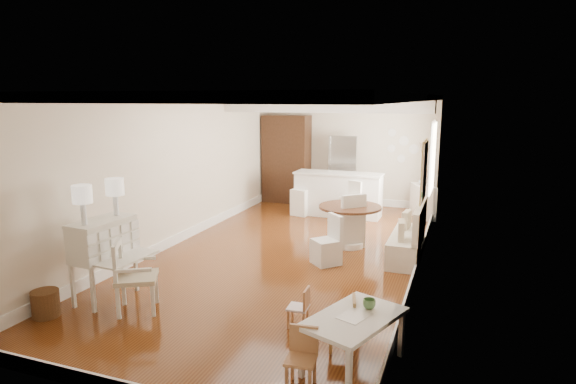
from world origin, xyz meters
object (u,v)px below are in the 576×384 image
Objects in this scene: secretary_bureau at (104,260)px; kids_chair_c at (301,359)px; slip_chair_far at (348,219)px; fridge at (356,172)px; kids_chair_a at (342,323)px; breakfast_counter at (338,194)px; pantry_cabinet at (287,159)px; bar_stool_right at (350,202)px; wicker_basket at (46,304)px; slip_chair_near at (326,240)px; gustavian_armchair at (137,276)px; kids_chair_b at (298,307)px; dining_table at (350,226)px; sideboard at (423,201)px; kids_table at (353,341)px; bar_stool_left at (301,194)px.

secretary_bureau reaches higher than kids_chair_c.
fridge is at bearing -122.97° from slip_chair_far.
breakfast_counter is (-1.59, 6.01, 0.20)m from kids_chair_a.
pantry_cabinet is 1.28× the size of fridge.
bar_stool_right is 0.40× the size of pantry_cabinet.
wicker_basket is 6.57m from bar_stool_right.
wicker_basket is at bearing -88.19° from slip_chair_near.
wicker_basket is at bearing 88.98° from gustavian_armchair.
kids_chair_a reaches higher than wicker_basket.
wicker_basket is at bearing -78.14° from kids_chair_b.
fridge is at bearing -0.90° from pantry_cabinet.
slip_chair_far reaches higher than kids_chair_a.
fridge is (-1.20, 7.89, 0.60)m from kids_chair_c.
dining_table reaches higher than sideboard.
slip_chair_far is 0.45× the size of pantry_cabinet.
kids_table is 0.62× the size of fridge.
slip_chair_near is at bearing 96.34° from kids_chair_c.
kids_chair_a is 0.68× the size of bar_stool_right.
wicker_basket is (-0.35, -0.71, -0.40)m from secretary_bureau.
slip_chair_far is 4.19m from pantry_cabinet.
kids_chair_a is at bearing -75.15° from breakfast_counter.
gustavian_armchair is 0.53× the size of fridge.
gustavian_armchair is 1.17× the size of sideboard.
kids_table is 6.63m from bar_stool_left.
slip_chair_far is at bearing 55.73° from wicker_basket.
secretary_bureau is at bearing -90.33° from bar_stool_right.
kids_table reaches higher than wicker_basket.
secretary_bureau is at bearing 46.37° from gustavian_armchair.
kids_chair_a is at bearing -57.19° from bar_stool_left.
secretary_bureau is at bearing -126.76° from dining_table.
kids_chair_c is 0.65× the size of bar_stool_right.
kids_chair_b is 6.21m from sideboard.
secretary_bureau is 6.08m from breakfast_counter.
bar_stool_left is 1.70m from fridge.
breakfast_counter is at bearing -32.43° from pantry_cabinet.
breakfast_counter is 1.14× the size of fridge.
secretary_bureau is 3.47m from slip_chair_near.
slip_chair_far reaches higher than wicker_basket.
kids_chair_c is 6.45m from bar_stool_right.
wicker_basket is 5.16m from dining_table.
sideboard is at bearing 80.47° from kids_chair_c.
gustavian_armchair is 1.53× the size of kids_chair_a.
pantry_cabinet is at bearing -169.27° from kids_chair_a.
dining_table is at bearing -135.31° from sideboard.
dining_table is (2.62, 3.50, -0.18)m from secretary_bureau.
kids_chair_b is 0.62× the size of sideboard.
kids_chair_a reaches higher than kids_chair_c.
kids_chair_c is 7.33m from sideboard.
kids_chair_a is at bearing 123.69° from kids_table.
secretary_bureau is 1.36× the size of slip_chair_near.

